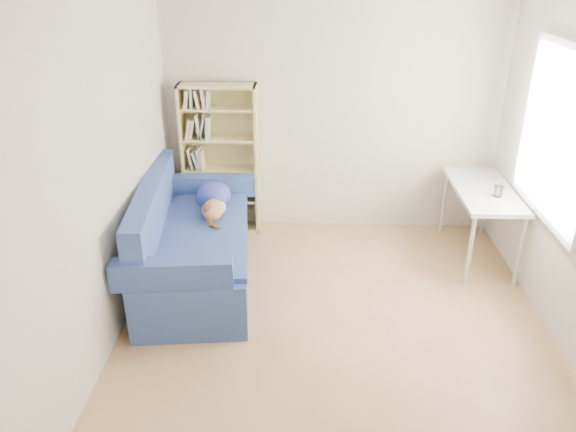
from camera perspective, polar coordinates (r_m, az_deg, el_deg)
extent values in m
plane|color=#A07448|center=(4.72, 4.84, -11.45)|extent=(4.00, 4.00, 0.00)
cube|color=silver|center=(5.98, 4.55, 10.48)|extent=(3.50, 0.04, 2.60)
cube|color=silver|center=(2.35, 7.94, -15.01)|extent=(3.50, 0.04, 2.60)
cube|color=silver|center=(4.34, -18.26, 3.55)|extent=(0.04, 4.00, 2.60)
cube|color=white|center=(4.99, 25.86, 7.45)|extent=(0.01, 1.20, 1.30)
cube|color=navy|center=(5.31, -9.21, -4.08)|extent=(1.13, 2.05, 0.49)
cube|color=navy|center=(5.18, -13.66, 0.75)|extent=(0.38, 1.97, 0.48)
cube|color=navy|center=(5.95, -7.87, 3.10)|extent=(0.94, 0.27, 0.22)
cube|color=navy|center=(4.38, -11.68, -5.71)|extent=(0.94, 0.27, 0.22)
cube|color=navy|center=(5.18, -9.20, -1.50)|extent=(1.09, 1.89, 0.05)
ellipsoid|color=#303D9C|center=(5.64, -7.53, 2.11)|extent=(0.34, 0.37, 0.25)
ellipsoid|color=#9E3D12|center=(5.33, -7.63, 0.64)|extent=(0.23, 0.39, 0.15)
ellipsoid|color=silver|center=(5.43, -6.88, 0.93)|extent=(0.13, 0.17, 0.09)
ellipsoid|color=#37230F|center=(5.28, -8.01, 0.80)|extent=(0.13, 0.20, 0.07)
sphere|color=#9E3D12|center=(5.56, -7.03, 2.11)|extent=(0.13, 0.13, 0.13)
cone|color=#9E3D12|center=(5.56, -7.20, 2.82)|extent=(0.06, 0.06, 0.06)
cone|color=#9E3D12|center=(5.51, -7.30, 2.58)|extent=(0.06, 0.06, 0.06)
cylinder|color=green|center=(5.50, -7.17, 1.67)|extent=(0.11, 0.04, 0.10)
cylinder|color=#37230F|center=(5.16, -8.17, -0.65)|extent=(0.10, 0.15, 0.05)
cube|color=tan|center=(6.13, -10.46, 5.68)|extent=(0.03, 0.25, 1.61)
cube|color=tan|center=(6.01, -3.17, 5.67)|extent=(0.03, 0.25, 1.61)
cube|color=tan|center=(5.84, -7.25, 13.02)|extent=(0.81, 0.25, 0.03)
cube|color=tan|center=(6.36, -6.49, -1.05)|extent=(0.81, 0.25, 0.03)
cube|color=tan|center=(6.16, -6.69, 6.04)|extent=(0.81, 0.02, 1.61)
cube|color=silver|center=(5.74, 19.30, 2.46)|extent=(0.55, 1.19, 0.04)
cylinder|color=silver|center=(6.43, 19.45, 1.21)|extent=(0.04, 0.04, 0.71)
cylinder|color=silver|center=(5.49, 22.48, -3.43)|extent=(0.04, 0.04, 0.71)
cylinder|color=silver|center=(6.31, 15.57, 1.29)|extent=(0.04, 0.04, 0.71)
cylinder|color=silver|center=(5.35, 17.99, -3.44)|extent=(0.04, 0.04, 0.71)
cylinder|color=white|center=(5.57, 20.60, 2.37)|extent=(0.09, 0.09, 0.10)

